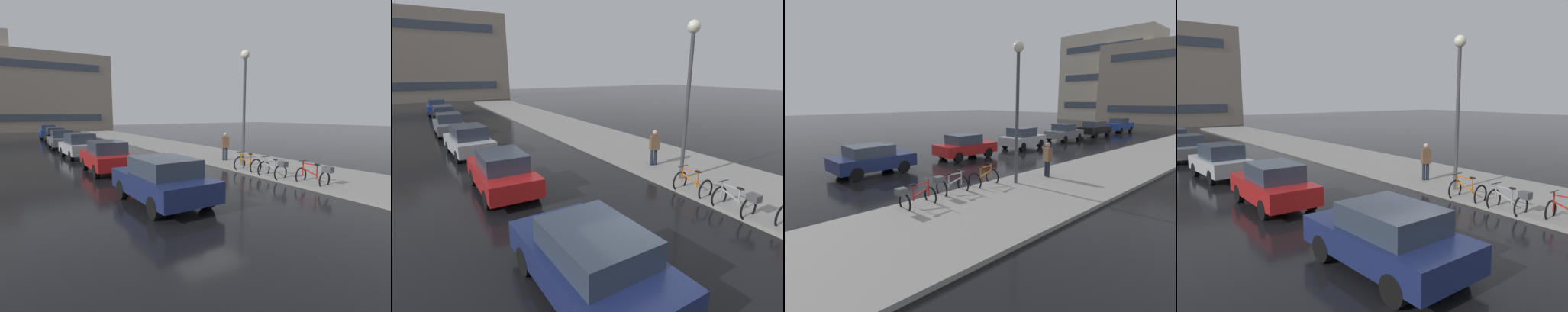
{
  "view_description": "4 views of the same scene",
  "coord_description": "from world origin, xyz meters",
  "views": [
    {
      "loc": [
        -5.88,
        -9.03,
        2.84
      ],
      "look_at": [
        1.26,
        2.56,
        0.95
      ],
      "focal_mm": 28.0,
      "sensor_mm": 36.0,
      "label": 1
    },
    {
      "loc": [
        -4.49,
        -4.86,
        4.31
      ],
      "look_at": [
        1.34,
        5.02,
        1.1
      ],
      "focal_mm": 28.0,
      "sensor_mm": 36.0,
      "label": 2
    },
    {
      "loc": [
        13.0,
        -6.66,
        3.72
      ],
      "look_at": [
        2.43,
        3.09,
        1.05
      ],
      "focal_mm": 28.0,
      "sensor_mm": 36.0,
      "label": 3
    },
    {
      "loc": [
        -6.84,
        -6.56,
        3.81
      ],
      "look_at": [
        1.95,
        5.09,
        1.49
      ],
      "focal_mm": 35.0,
      "sensor_mm": 36.0,
      "label": 4
    }
  ],
  "objects": [
    {
      "name": "bicycle_second",
      "position": [
        3.81,
        0.2,
        0.49
      ],
      "size": [
        0.76,
        1.36,
        0.96
      ],
      "color": "black",
      "rests_on": "ground"
    },
    {
      "name": "car_silver",
      "position": [
        -1.97,
        11.64,
        0.8
      ],
      "size": [
        2.06,
        3.89,
        1.6
      ],
      "color": "#B2B5BA",
      "rests_on": "ground"
    },
    {
      "name": "pedestrian",
      "position": [
        4.89,
        5.12,
        1.0
      ],
      "size": [
        0.46,
        0.36,
        1.77
      ],
      "color": "#1E2333",
      "rests_on": "ground"
    },
    {
      "name": "bicycle_third",
      "position": [
        3.86,
        1.99,
        0.42
      ],
      "size": [
        0.83,
        1.19,
        1.0
      ],
      "color": "black",
      "rests_on": "ground"
    },
    {
      "name": "streetlamp",
      "position": [
        4.61,
        3.19,
        4.19
      ],
      "size": [
        0.45,
        0.45,
        6.05
      ],
      "color": "#424247",
      "rests_on": "ground"
    },
    {
      "name": "car_red",
      "position": [
        -1.85,
        5.74,
        0.78
      ],
      "size": [
        1.86,
        4.01,
        1.54
      ],
      "color": "#AD1919",
      "rests_on": "ground"
    },
    {
      "name": "car_grey",
      "position": [
        -2.17,
        17.81,
        0.77
      ],
      "size": [
        1.81,
        3.8,
        1.54
      ],
      "color": "slate",
      "rests_on": "ground"
    },
    {
      "name": "ground_plane",
      "position": [
        0.0,
        0.0,
        0.0
      ],
      "size": [
        140.0,
        140.0,
        0.0
      ],
      "primitive_type": "plane",
      "color": "black"
    },
    {
      "name": "sidewalk_kerb",
      "position": [
        6.0,
        10.0,
        0.07
      ],
      "size": [
        4.8,
        60.0,
        0.14
      ],
      "primitive_type": "cube",
      "color": "gray",
      "rests_on": "ground"
    },
    {
      "name": "car_navy",
      "position": [
        -1.8,
        -0.44,
        0.77
      ],
      "size": [
        2.08,
        4.02,
        1.49
      ],
      "color": "navy",
      "rests_on": "ground"
    }
  ]
}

